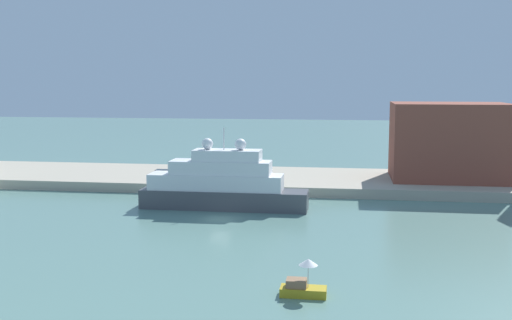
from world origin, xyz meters
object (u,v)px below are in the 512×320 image
Objects in this scene: small_motorboat at (303,285)px; harbor_building at (449,141)px; mooring_bollard at (245,182)px; person_figure at (187,173)px; large_yacht at (222,185)px; parked_car at (165,175)px.

harbor_building is at bearing 69.98° from small_motorboat.
small_motorboat is at bearing -74.54° from mooring_bollard.
mooring_bollard is (10.39, -4.70, -0.43)m from person_figure.
harbor_building is 33.39m from mooring_bollard.
small_motorboat reaches higher than mooring_bollard.
small_motorboat is 57.03m from harbor_building.
small_motorboat is 0.21× the size of harbor_building.
small_motorboat is 2.12× the size of person_figure.
harbor_building is at bearing 32.22° from large_yacht.
large_yacht reaches higher than person_figure.
small_motorboat is at bearing -67.61° from large_yacht.
small_motorboat reaches higher than parked_car.
large_yacht is at bearing -147.78° from harbor_building.
parked_car is (-12.44, 14.73, -1.13)m from large_yacht.
parked_car is 14.44m from mooring_bollard.
person_figure reaches higher than mooring_bollard.
small_motorboat is at bearing -65.01° from person_figure.
harbor_building is at bearing 7.16° from person_figure.
harbor_building reaches higher than mooring_bollard.
harbor_building is at bearing 7.48° from parked_car.
mooring_bollard is at bearing 105.46° from small_motorboat.
large_yacht is at bearing -97.65° from mooring_bollard.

